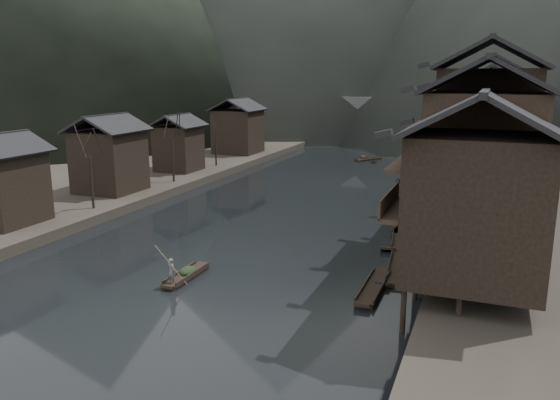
% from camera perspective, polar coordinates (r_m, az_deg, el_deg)
% --- Properties ---
extents(water, '(300.00, 300.00, 0.00)m').
position_cam_1_polar(water, '(43.65, -3.91, -4.89)').
color(water, black).
rests_on(water, ground).
extents(left_bank, '(40.00, 200.00, 1.20)m').
position_cam_1_polar(left_bank, '(94.68, -12.87, 4.94)').
color(left_bank, '#2D2823').
rests_on(left_bank, ground).
extents(stilt_houses, '(9.00, 67.60, 16.20)m').
position_cam_1_polar(stilt_houses, '(56.78, 20.91, 7.65)').
color(stilt_houses, black).
rests_on(stilt_houses, ground).
extents(left_houses, '(8.10, 53.20, 8.73)m').
position_cam_1_polar(left_houses, '(69.64, -12.29, 6.35)').
color(left_houses, black).
rests_on(left_houses, left_bank).
extents(bare_trees, '(3.78, 43.66, 7.56)m').
position_cam_1_polar(bare_trees, '(60.15, -14.31, 5.88)').
color(bare_trees, black).
rests_on(bare_trees, left_bank).
extents(moored_sampans, '(2.97, 72.06, 0.47)m').
position_cam_1_polar(moored_sampans, '(66.33, 15.62, 1.07)').
color(moored_sampans, black).
rests_on(moored_sampans, water).
extents(midriver_boats, '(10.70, 18.81, 0.45)m').
position_cam_1_polar(midriver_boats, '(80.60, 11.11, 3.36)').
color(midriver_boats, black).
rests_on(midriver_boats, water).
extents(stone_bridge, '(40.00, 6.00, 9.00)m').
position_cam_1_polar(stone_bridge, '(111.26, 12.19, 8.47)').
color(stone_bridge, '#4C4C4F').
rests_on(stone_bridge, ground).
extents(hero_sampan, '(1.05, 4.96, 0.44)m').
position_cam_1_polar(hero_sampan, '(37.54, -9.78, -7.77)').
color(hero_sampan, black).
rests_on(hero_sampan, water).
extents(cargo_heap, '(1.09, 1.43, 0.66)m').
position_cam_1_polar(cargo_heap, '(37.53, -9.63, -6.86)').
color(cargo_heap, black).
rests_on(cargo_heap, hero_sampan).
extents(boatman, '(0.75, 0.62, 1.77)m').
position_cam_1_polar(boatman, '(35.78, -11.28, -6.98)').
color(boatman, '#5C5C5F').
rests_on(boatman, hero_sampan).
extents(bamboo_pole, '(1.24, 2.24, 3.64)m').
position_cam_1_polar(bamboo_pole, '(34.85, -11.20, -2.85)').
color(bamboo_pole, '#8C7A51').
rests_on(bamboo_pole, boatman).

